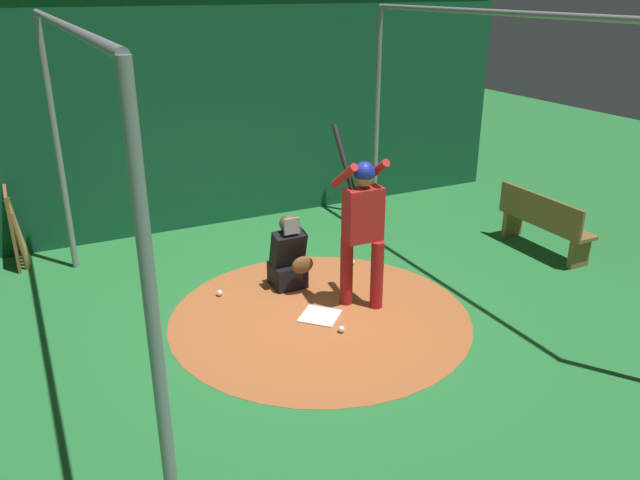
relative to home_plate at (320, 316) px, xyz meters
name	(u,v)px	position (x,y,z in m)	size (l,w,h in m)	color
ground_plane	(320,317)	(0.00, 0.00, -0.01)	(26.21, 26.21, 0.00)	#287A38
dirt_circle	(320,316)	(0.00, 0.00, -0.01)	(3.44, 3.44, 0.01)	#B76033
home_plate	(320,316)	(0.00, 0.00, 0.00)	(0.42, 0.42, 0.01)	white
batter	(362,221)	(-0.06, 0.56, 1.05)	(0.68, 0.49, 2.10)	maroon
catcher	(289,259)	(-0.87, 0.01, 0.37)	(0.58, 0.40, 0.97)	black
back_wall	(215,107)	(-3.58, 0.00, 1.81)	(0.23, 10.21, 3.62)	#145133
cage_frame	(320,121)	(0.00, 0.00, 2.24)	(5.49, 4.75, 3.28)	gray
bat_rack	(14,226)	(-3.34, -3.00, 0.48)	(1.06, 0.21, 1.05)	olive
bench	(543,222)	(-0.34, 3.67, 0.43)	(1.52, 0.36, 0.85)	olive
baseball_0	(341,329)	(0.43, 0.05, 0.03)	(0.07, 0.07, 0.07)	white
baseball_1	(352,262)	(-1.09, 1.03, 0.03)	(0.07, 0.07, 0.07)	white
baseball_2	(219,293)	(-1.01, -0.87, 0.03)	(0.07, 0.07, 0.07)	white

